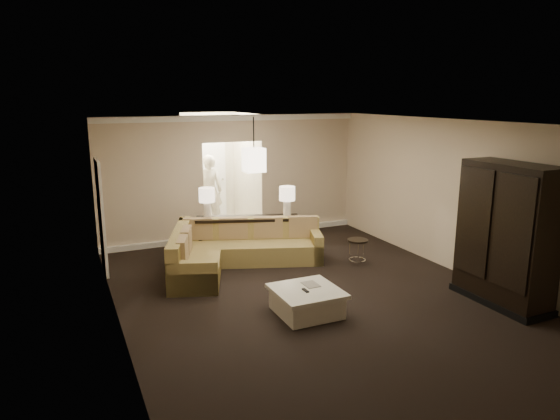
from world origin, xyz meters
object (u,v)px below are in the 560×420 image
coffee_table (307,301)px  armoire (506,238)px  console_table (248,233)px  person (209,187)px  drink_table (358,246)px  sectional_sofa (233,250)px

coffee_table → armoire: (2.98, -0.90, 0.87)m
console_table → person: bearing=110.1°
armoire → drink_table: size_ratio=4.48×
console_table → armoire: 4.84m
coffee_table → person: size_ratio=0.48×
drink_table → person: size_ratio=0.25×
armoire → drink_table: 2.81m
person → armoire: bearing=127.7°
sectional_sofa → person: bearing=101.2°
coffee_table → person: person is taller
person → console_table: bearing=105.3°
drink_table → person: 4.41m
coffee_table → console_table: (0.20, 3.02, 0.28)m
sectional_sofa → drink_table: (2.26, -0.83, 0.02)m
sectional_sofa → console_table: (0.52, 0.58, 0.14)m
sectional_sofa → armoire: (3.30, -3.34, 0.73)m
console_table → drink_table: size_ratio=4.27×
drink_table → person: (-1.79, 3.97, 0.65)m
armoire → console_table: bearing=125.4°
sectional_sofa → coffee_table: (0.33, -2.44, -0.14)m
coffee_table → armoire: size_ratio=0.43×
sectional_sofa → armoire: bearing=-25.6°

